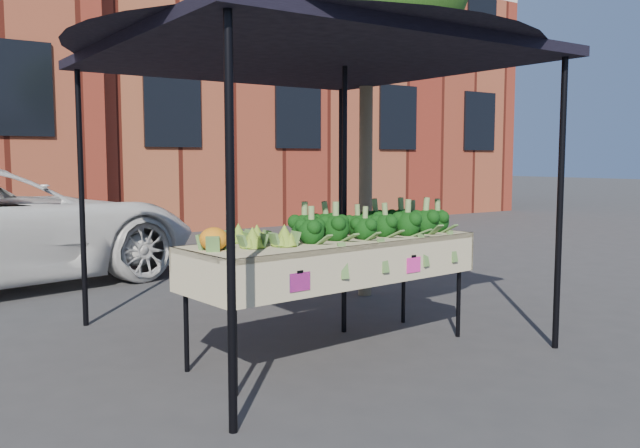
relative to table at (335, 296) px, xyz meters
The scene contains 8 objects.
ground 0.53m from the table, 151.52° to the left, with size 90.00×90.00×0.00m, color #313133.
table is the anchor object (origin of this frame).
canopy 1.07m from the table, 80.87° to the left, with size 3.16×3.16×2.74m, color black, non-canonical shape.
broccoli_heap 0.69m from the table, ahead, with size 1.54×0.57×0.26m, color black.
romanesco_cluster 0.86m from the table, behind, with size 0.43×0.57×0.20m, color #A5B935.
cauliflower_pair 1.18m from the table, behind, with size 0.20×0.20×0.18m, color orange.
street_tree 2.81m from the table, 45.22° to the left, with size 2.16×2.16×4.25m, color #1E4C14, non-canonical shape.
building_right 14.82m from the table, 61.87° to the left, with size 12.00×8.00×8.50m, color maroon.
Camera 1 is at (-2.76, -4.24, 1.52)m, focal length 37.24 mm.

